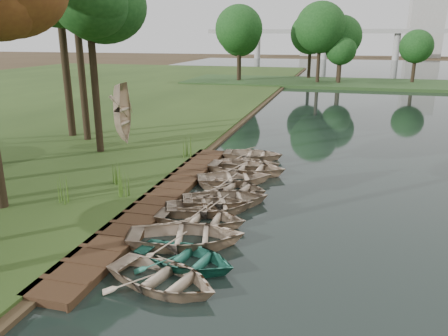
% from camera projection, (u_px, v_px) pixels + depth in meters
% --- Properties ---
extents(ground, '(300.00, 300.00, 0.00)m').
position_uv_depth(ground, '(197.00, 205.00, 18.49)').
color(ground, '#3D2F1D').
extents(boardwalk, '(1.60, 16.00, 0.30)m').
position_uv_depth(boardwalk, '(161.00, 199.00, 18.84)').
color(boardwalk, '#382415').
rests_on(boardwalk, ground).
extents(peninsula, '(50.00, 14.00, 0.45)m').
position_uv_depth(peninsula, '(359.00, 84.00, 62.70)').
color(peninsula, '#29451E').
rests_on(peninsula, ground).
extents(far_trees, '(45.60, 5.60, 8.80)m').
position_uv_depth(far_trees, '(338.00, 39.00, 61.70)').
color(far_trees, black).
rests_on(far_trees, peninsula).
extents(bridge, '(95.90, 4.00, 8.60)m').
position_uv_depth(bridge, '(369.00, 35.00, 124.36)').
color(bridge, '#A5A5A0').
rests_on(bridge, ground).
extents(building_a, '(10.00, 8.00, 18.00)m').
position_uv_depth(building_a, '(425.00, 28.00, 137.96)').
color(building_a, '#A5A5A0').
rests_on(building_a, ground).
extents(building_b, '(8.00, 8.00, 12.00)m').
position_uv_depth(building_b, '(313.00, 38.00, 152.03)').
color(building_b, '#A5A5A0').
rests_on(building_b, ground).
extents(rowboat_0, '(4.03, 3.35, 0.72)m').
position_uv_depth(rowboat_0, '(163.00, 275.00, 12.34)').
color(rowboat_0, tan).
rests_on(rowboat_0, water).
extents(rowboat_1, '(3.71, 2.98, 0.68)m').
position_uv_depth(rowboat_1, '(185.00, 256.00, 13.47)').
color(rowboat_1, '#2A7661').
rests_on(rowboat_1, water).
extents(rowboat_2, '(4.60, 3.79, 0.83)m').
position_uv_depth(rowboat_2, '(186.00, 234.00, 14.79)').
color(rowboat_2, tan).
rests_on(rowboat_2, water).
extents(rowboat_3, '(3.48, 2.50, 0.71)m').
position_uv_depth(rowboat_3, '(201.00, 216.00, 16.37)').
color(rowboat_3, tan).
rests_on(rowboat_3, water).
extents(rowboat_4, '(4.27, 3.71, 0.74)m').
position_uv_depth(rowboat_4, '(210.00, 204.00, 17.52)').
color(rowboat_4, tan).
rests_on(rowboat_4, water).
extents(rowboat_5, '(4.35, 3.76, 0.76)m').
position_uv_depth(rowboat_5, '(226.00, 197.00, 18.28)').
color(rowboat_5, tan).
rests_on(rowboat_5, water).
extents(rowboat_6, '(3.71, 3.06, 0.67)m').
position_uv_depth(rowboat_6, '(233.00, 185.00, 19.84)').
color(rowboat_6, tan).
rests_on(rowboat_6, water).
extents(rowboat_7, '(4.32, 3.75, 0.75)m').
position_uv_depth(rowboat_7, '(235.00, 176.00, 20.99)').
color(rowboat_7, tan).
rests_on(rowboat_7, water).
extents(rowboat_8, '(4.16, 3.07, 0.83)m').
position_uv_depth(rowboat_8, '(247.00, 166.00, 22.44)').
color(rowboat_8, tan).
rests_on(rowboat_8, water).
extents(rowboat_9, '(3.45, 2.60, 0.67)m').
position_uv_depth(rowboat_9, '(250.00, 162.00, 23.39)').
color(rowboat_9, tan).
rests_on(rowboat_9, water).
extents(rowboat_10, '(3.56, 2.63, 0.71)m').
position_uv_depth(rowboat_10, '(253.00, 153.00, 25.17)').
color(rowboat_10, tan).
rests_on(rowboat_10, water).
extents(stored_rowboat, '(4.05, 3.05, 0.79)m').
position_uv_depth(stored_rowboat, '(126.00, 138.00, 27.63)').
color(stored_rowboat, tan).
rests_on(stored_rowboat, bank).
extents(tree_4, '(4.62, 4.62, 10.45)m').
position_uv_depth(tree_4, '(88.00, 0.00, 23.53)').
color(tree_4, black).
rests_on(tree_4, bank).
extents(reeds_0, '(0.60, 0.60, 1.03)m').
position_uv_depth(reeds_0, '(124.00, 184.00, 18.68)').
color(reeds_0, '#3F661E').
rests_on(reeds_0, bank).
extents(reeds_1, '(0.60, 0.60, 1.10)m').
position_uv_depth(reeds_1, '(65.00, 189.00, 17.91)').
color(reeds_1, '#3F661E').
rests_on(reeds_1, bank).
extents(reeds_2, '(0.60, 0.60, 0.99)m').
position_uv_depth(reeds_2, '(116.00, 174.00, 20.07)').
color(reeds_2, '#3F661E').
rests_on(reeds_2, bank).
extents(reeds_3, '(0.60, 0.60, 1.10)m').
position_uv_depth(reeds_3, '(187.00, 147.00, 24.65)').
color(reeds_3, '#3F661E').
rests_on(reeds_3, bank).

